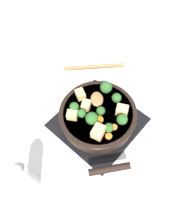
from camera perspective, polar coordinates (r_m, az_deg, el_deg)
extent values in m
plane|color=silver|center=(0.89, 0.00, -2.71)|extent=(2.40, 2.40, 0.00)
cube|color=black|center=(0.89, 0.00, -2.59)|extent=(0.31, 0.31, 0.01)
torus|color=black|center=(0.87, 0.00, -2.11)|extent=(0.24, 0.24, 0.01)
cube|color=black|center=(0.87, 0.00, -2.11)|extent=(0.01, 0.23, 0.01)
cube|color=black|center=(0.87, 0.00, -2.11)|extent=(0.23, 0.01, 0.01)
cylinder|color=black|center=(0.84, 0.00, -0.99)|extent=(0.29, 0.29, 0.06)
cylinder|color=brown|center=(0.84, 0.00, -0.86)|extent=(0.26, 0.26, 0.05)
torus|color=black|center=(0.82, 0.00, -0.14)|extent=(0.30, 0.30, 0.01)
cylinder|color=black|center=(0.75, 2.99, -14.66)|extent=(0.12, 0.11, 0.02)
ellipsoid|color=olive|center=(0.84, -0.30, 3.41)|extent=(0.08, 0.08, 0.01)
cylinder|color=olive|center=(0.94, -1.09, 11.74)|extent=(0.20, 0.19, 0.02)
cube|color=#DBB770|center=(0.81, -3.15, 1.73)|extent=(0.05, 0.05, 0.03)
cube|color=#DBB770|center=(0.80, -6.74, -0.81)|extent=(0.05, 0.05, 0.03)
cube|color=#DBB770|center=(0.81, 6.30, 0.46)|extent=(0.05, 0.05, 0.03)
cube|color=#DBB770|center=(0.76, 0.08, -5.21)|extent=(0.06, 0.05, 0.04)
cube|color=#DBB770|center=(0.84, -4.63, 4.61)|extent=(0.04, 0.05, 0.03)
cylinder|color=#709956|center=(0.81, 0.48, -0.55)|extent=(0.01, 0.01, 0.01)
sphere|color=#285B23|center=(0.79, 0.49, 0.10)|extent=(0.03, 0.03, 0.03)
cylinder|color=#709956|center=(0.79, -1.56, -2.47)|extent=(0.01, 0.01, 0.01)
sphere|color=#285B23|center=(0.77, -1.60, -1.66)|extent=(0.05, 0.05, 0.05)
cylinder|color=#709956|center=(0.78, 2.77, -4.71)|extent=(0.01, 0.01, 0.01)
sphere|color=#285B23|center=(0.76, 2.83, -4.11)|extent=(0.03, 0.03, 0.03)
cylinder|color=#709956|center=(0.79, 6.17, -2.62)|extent=(0.01, 0.01, 0.01)
sphere|color=#285B23|center=(0.78, 6.31, -1.91)|extent=(0.04, 0.04, 0.04)
cylinder|color=#709956|center=(0.86, 2.08, 5.56)|extent=(0.01, 0.01, 0.01)
sphere|color=#285B23|center=(0.84, 2.14, 6.49)|extent=(0.05, 0.05, 0.05)
cylinder|color=#709956|center=(0.80, -4.19, -0.95)|extent=(0.01, 0.01, 0.01)
sphere|color=#285B23|center=(0.79, -4.27, -0.31)|extent=(0.03, 0.03, 0.03)
cylinder|color=#709956|center=(0.82, -6.08, 0.65)|extent=(0.01, 0.01, 0.01)
sphere|color=#285B23|center=(0.80, -6.21, 1.35)|extent=(0.04, 0.04, 0.04)
cylinder|color=#709956|center=(0.84, 4.78, 2.97)|extent=(0.01, 0.01, 0.01)
sphere|color=#285B23|center=(0.82, 4.88, 3.72)|extent=(0.04, 0.04, 0.04)
cylinder|color=orange|center=(0.80, 0.29, -2.04)|extent=(0.03, 0.03, 0.01)
cylinder|color=orange|center=(0.79, 4.26, -3.96)|extent=(0.02, 0.02, 0.01)
cylinder|color=orange|center=(0.77, 2.81, -6.33)|extent=(0.02, 0.02, 0.01)
cylinder|color=#B2B2B7|center=(0.76, -18.22, -16.08)|extent=(0.05, 0.05, 0.17)
sphere|color=#B2B2B7|center=(0.67, -20.53, -13.96)|extent=(0.03, 0.03, 0.03)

